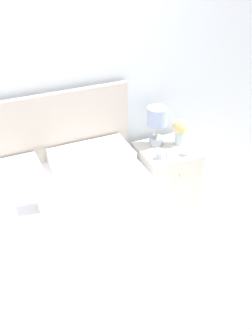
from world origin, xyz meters
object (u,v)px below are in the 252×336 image
Objects in this scene: table_lamp at (157,121)px; nightstand at (165,176)px; bed at (79,260)px; teacup at (188,152)px; alarm_clock at (162,154)px; flower_vase at (180,130)px.

nightstand is at bearing -67.85° from table_lamp.
table_lamp is at bearing 38.15° from bed.
bed is 1.39m from table_lamp.
teacup is 1.37× the size of alarm_clock.
bed is 1.47m from flower_vase.
nightstand is 0.54m from table_lamp.
flower_vase is (0.19, -0.08, -0.09)m from table_lamp.
flower_vase is 0.32m from alarm_clock.
table_lamp is 0.23m from flower_vase.
bed reaches higher than alarm_clock.
teacup reaches higher than nightstand.
teacup is (0.16, -0.27, -0.20)m from table_lamp.
bed reaches higher than teacup.
flower_vase is 0.22m from teacup.
table_lamp is 0.37m from teacup.
bed is 1.33m from teacup.
alarm_clock is (-0.07, -0.22, -0.20)m from table_lamp.
table_lamp reaches higher than teacup.
flower_vase is at bearing 29.17° from alarm_clock.
table_lamp is 3.04× the size of teacup.
alarm_clock is at bearing -150.83° from flower_vase.
alarm_clock is (-0.26, -0.15, -0.11)m from flower_vase.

